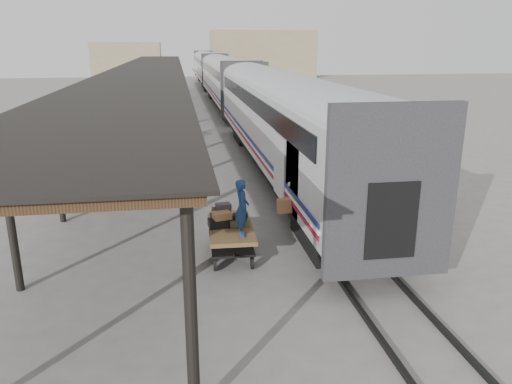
{
  "coord_description": "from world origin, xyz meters",
  "views": [
    {
      "loc": [
        -1.41,
        -13.89,
        5.86
      ],
      "look_at": [
        0.74,
        -0.17,
        1.7
      ],
      "focal_mm": 35.0,
      "sensor_mm": 36.0,
      "label": 1
    }
  ],
  "objects": [
    {
      "name": "building_far",
      "position": [
        14.0,
        78.0,
        4.0
      ],
      "size": [
        18.0,
        10.0,
        8.0
      ],
      "primitive_type": "cube",
      "color": "tan",
      "rests_on": "ground"
    },
    {
      "name": "baggage_cart",
      "position": [
        -0.07,
        -0.72,
        0.65
      ],
      "size": [
        1.33,
        2.44,
        0.86
      ],
      "rotation": [
        0.0,
        0.0,
        -0.03
      ],
      "color": "brown",
      "rests_on": "ground"
    },
    {
      "name": "canopy",
      "position": [
        -3.4,
        24.0,
        4.0
      ],
      "size": [
        4.9,
        64.3,
        4.15
      ],
      "color": "#422B19",
      "rests_on": "ground"
    },
    {
      "name": "ground",
      "position": [
        0.0,
        0.0,
        0.0
      ],
      "size": [
        160.0,
        160.0,
        0.0
      ],
      "primitive_type": "plane",
      "color": "slate",
      "rests_on": "ground"
    },
    {
      "name": "rails",
      "position": [
        3.2,
        34.0,
        0.06
      ],
      "size": [
        1.54,
        150.0,
        0.12
      ],
      "color": "black",
      "rests_on": "ground"
    },
    {
      "name": "pedestrian",
      "position": [
        -2.5,
        15.47,
        0.97
      ],
      "size": [
        1.19,
        0.61,
        1.94
      ],
      "primitive_type": "imported",
      "rotation": [
        0.0,
        0.0,
        3.02
      ],
      "color": "black",
      "rests_on": "ground"
    },
    {
      "name": "train",
      "position": [
        3.19,
        33.79,
        2.69
      ],
      "size": [
        3.45,
        76.01,
        4.01
      ],
      "color": "silver",
      "rests_on": "ground"
    },
    {
      "name": "porter",
      "position": [
        0.18,
        -1.37,
        1.64
      ],
      "size": [
        0.42,
        0.6,
        1.56
      ],
      "primitive_type": "imported",
      "rotation": [
        0.0,
        0.0,
        1.48
      ],
      "color": "navy",
      "rests_on": "baggage_cart"
    },
    {
      "name": "building_left",
      "position": [
        -10.0,
        82.0,
        3.0
      ],
      "size": [
        12.0,
        8.0,
        6.0
      ],
      "primitive_type": "cube",
      "color": "tan",
      "rests_on": "ground"
    },
    {
      "name": "luggage_tug",
      "position": [
        -2.17,
        17.0,
        0.59
      ],
      "size": [
        1.39,
        1.69,
        1.29
      ],
      "rotation": [
        0.0,
        0.0,
        -0.42
      ],
      "color": "maroon",
      "rests_on": "ground"
    },
    {
      "name": "suitcase_stack",
      "position": [
        -0.16,
        -0.4,
        1.05
      ],
      "size": [
        1.24,
        1.12,
        0.57
      ],
      "rotation": [
        0.0,
        0.0,
        -0.03
      ],
      "color": "#3B3B3E",
      "rests_on": "baggage_cart"
    }
  ]
}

